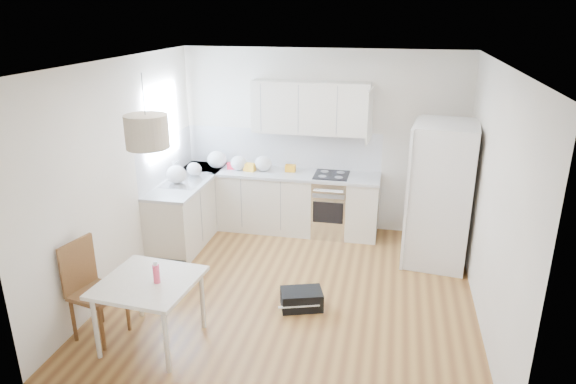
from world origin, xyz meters
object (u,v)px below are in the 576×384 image
object	(u,v)px
dining_chair	(98,291)
dining_table	(149,287)
gym_bag	(302,299)
refrigerator	(441,194)

from	to	relation	value
dining_chair	dining_table	bearing A→B (deg)	13.19
dining_chair	gym_bag	xyz separation A→B (m)	(1.93, 0.95, -0.41)
refrigerator	gym_bag	xyz separation A→B (m)	(-1.56, -1.58, -0.83)
refrigerator	dining_chair	world-z (taller)	refrigerator
gym_bag	dining_table	bearing A→B (deg)	-163.86
refrigerator	dining_table	distance (m)	3.87
dining_table	dining_chair	xyz separation A→B (m)	(-0.57, -0.01, -0.11)
dining_table	dining_chair	size ratio (longest dim) A/B	0.93
refrigerator	dining_table	xyz separation A→B (m)	(-2.92, -2.52, -0.31)
dining_table	refrigerator	bearing A→B (deg)	45.62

